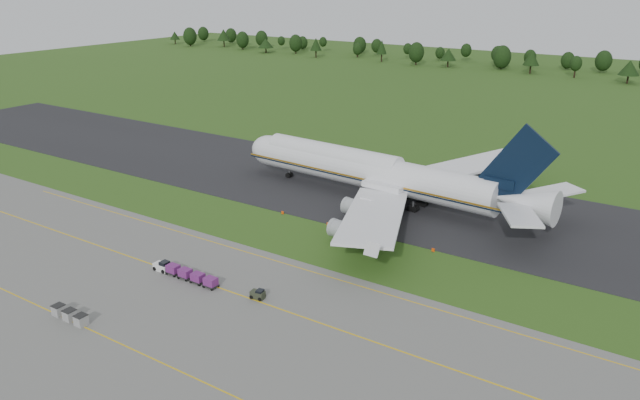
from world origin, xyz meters
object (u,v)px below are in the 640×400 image
Objects in this scene: aircraft at (375,172)px; edge_markers at (352,230)px; uld_row at (70,315)px; baggage_train at (184,273)px; utility_cart at (258,295)px.

edge_markers is at bearing -73.56° from aircraft.
edge_markers is at bearing 71.52° from uld_row.
edge_markers is (5.28, -17.89, -5.43)m from aircraft.
uld_row is at bearing -102.55° from baggage_train.
uld_row is (-17.21, -18.57, 0.21)m from utility_cart.
uld_row is (-3.85, -17.31, -0.08)m from baggage_train.
baggage_train is 17.73m from uld_row.
aircraft is at bearing 98.11° from utility_cart.
uld_row is at bearing -132.81° from utility_cart.
edge_markers is (15.83, 47.37, -0.53)m from uld_row.
aircraft is 66.28m from uld_row.
aircraft is 11.29× the size of uld_row.
baggage_train is 2.01× the size of uld_row.
aircraft is 19.42m from edge_markers.
baggage_train is at bearing 77.45° from uld_row.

